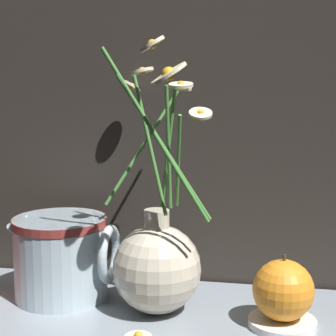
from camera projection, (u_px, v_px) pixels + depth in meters
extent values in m
plane|color=black|center=(173.00, 320.00, 0.81)|extent=(6.00, 6.00, 0.00)
cube|color=gray|center=(173.00, 316.00, 0.80)|extent=(0.81, 0.26, 0.01)
sphere|color=beige|center=(157.00, 269.00, 0.80)|extent=(0.13, 0.13, 0.13)
cylinder|color=beige|center=(156.00, 224.00, 0.79)|extent=(0.04, 0.04, 0.04)
cylinder|color=#4C8E3D|center=(162.00, 149.00, 0.71)|extent=(0.12, 0.04, 0.19)
cylinder|color=beige|center=(169.00, 74.00, 0.64)|extent=(0.05, 0.06, 0.03)
sphere|color=gold|center=(169.00, 74.00, 0.64)|extent=(0.02, 0.02, 0.02)
cylinder|color=#4C8E3D|center=(150.00, 144.00, 0.75)|extent=(0.05, 0.01, 0.19)
cylinder|color=beige|center=(142.00, 71.00, 0.71)|extent=(0.03, 0.03, 0.01)
sphere|color=gold|center=(142.00, 71.00, 0.71)|extent=(0.01, 0.01, 0.01)
cylinder|color=#4C8E3D|center=(143.00, 145.00, 0.82)|extent=(0.11, 0.07, 0.17)
cylinder|color=beige|center=(132.00, 87.00, 0.86)|extent=(0.04, 0.04, 0.02)
sphere|color=gold|center=(132.00, 87.00, 0.86)|extent=(0.01, 0.01, 0.01)
cylinder|color=#4C8E3D|center=(168.00, 149.00, 0.77)|extent=(0.01, 0.04, 0.17)
cylinder|color=beige|center=(181.00, 85.00, 0.75)|extent=(0.03, 0.03, 0.01)
sphere|color=gold|center=(181.00, 85.00, 0.75)|extent=(0.01, 0.01, 0.01)
cylinder|color=#4C8E3D|center=(156.00, 137.00, 0.70)|extent=(0.13, 0.03, 0.22)
cylinder|color=beige|center=(156.00, 44.00, 0.62)|extent=(0.03, 0.04, 0.02)
sphere|color=gold|center=(156.00, 44.00, 0.62)|extent=(0.01, 0.01, 0.01)
cylinder|color=#4C8E3D|center=(168.00, 149.00, 0.78)|extent=(0.03, 0.04, 0.17)
cylinder|color=beige|center=(180.00, 87.00, 0.77)|extent=(0.05, 0.05, 0.01)
sphere|color=gold|center=(180.00, 87.00, 0.77)|extent=(0.01, 0.01, 0.01)
cylinder|color=#4C8E3D|center=(178.00, 162.00, 0.77)|extent=(0.02, 0.06, 0.14)
cylinder|color=beige|center=(201.00, 113.00, 0.76)|extent=(0.04, 0.04, 0.02)
sphere|color=gold|center=(201.00, 113.00, 0.76)|extent=(0.01, 0.01, 0.01)
cylinder|color=silver|center=(61.00, 258.00, 0.85)|extent=(0.14, 0.14, 0.12)
cylinder|color=maroon|center=(60.00, 222.00, 0.84)|extent=(0.14, 0.14, 0.01)
torus|color=silver|center=(109.00, 254.00, 0.84)|extent=(0.01, 0.09, 0.09)
cone|color=silver|center=(23.00, 223.00, 0.85)|extent=(0.05, 0.04, 0.05)
cylinder|color=white|center=(282.00, 323.00, 0.76)|extent=(0.09, 0.09, 0.01)
sphere|color=orange|center=(283.00, 290.00, 0.75)|extent=(0.08, 0.08, 0.08)
cylinder|color=#4C3819|center=(284.00, 258.00, 0.74)|extent=(0.00, 0.00, 0.01)
sphere|color=gold|center=(138.00, 336.00, 0.72)|extent=(0.01, 0.01, 0.01)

